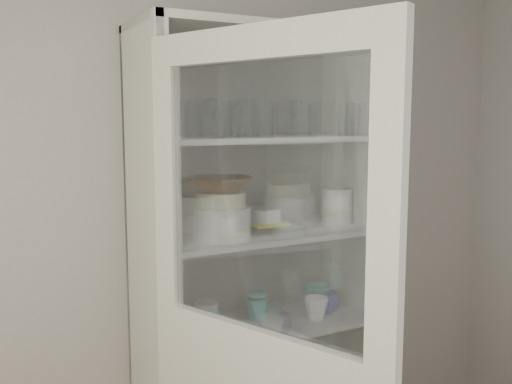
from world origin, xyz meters
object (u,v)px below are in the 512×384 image
goblet_3 (297,116)px  mug_blue (326,302)px  pantry_cabinet (249,300)px  plate_stack_front (221,223)px  goblet_0 (211,116)px  cream_bowl (221,200)px  glass_platter (265,227)px  teal_jar (257,306)px  yellow_trivet (265,223)px  grey_bowl_stack (337,206)px  goblet_2 (293,116)px  goblet_1 (243,116)px  measuring_cups (207,336)px  mug_teal (318,297)px  white_ramekin (265,215)px  white_canister (206,316)px  terracotta_bowl (221,184)px  mug_white (316,308)px  plate_stack_back (208,223)px

goblet_3 → mug_blue: bearing=-69.6°
pantry_cabinet → plate_stack_front: (-0.20, -0.14, 0.38)m
goblet_0 → cream_bowl: bearing=-100.2°
glass_platter → teal_jar: (-0.03, 0.02, -0.36)m
pantry_cabinet → yellow_trivet: (0.05, -0.05, 0.35)m
goblet_3 → teal_jar: 0.87m
goblet_3 → grey_bowl_stack: goblet_3 is taller
goblet_2 → goblet_1: bearing=-177.0°
goblet_1 → measuring_cups: 0.92m
goblet_3 → mug_teal: goblet_3 is taller
white_ramekin → mug_teal: (0.28, 0.01, -0.41)m
white_ramekin → yellow_trivet: bearing=0.0°
pantry_cabinet → white_canister: bearing=-166.9°
goblet_2 → plate_stack_front: bearing=-159.0°
yellow_trivet → white_canister: size_ratio=1.35×
yellow_trivet → measuring_cups: (-0.33, -0.11, -0.41)m
goblet_1 → mug_blue: goblet_1 is taller
measuring_cups → mug_teal: bearing=11.3°
goblet_0 → terracotta_bowl: size_ratio=0.68×
goblet_0 → glass_platter: (0.22, -0.06, -0.47)m
goblet_2 → goblet_3: 0.03m
white_ramekin → mug_blue: 0.50m
goblet_0 → cream_bowl: (-0.03, -0.15, -0.33)m
goblet_2 → mug_white: 0.86m
yellow_trivet → mug_teal: 0.47m
glass_platter → mug_blue: (0.28, -0.06, -0.36)m
cream_bowl → terracotta_bowl: 0.06m
goblet_2 → mug_blue: size_ratio=1.43×
pantry_cabinet → yellow_trivet: bearing=-41.5°
cream_bowl → mug_white: (0.44, -0.03, -0.51)m
cream_bowl → white_ramekin: 0.28m
goblet_2 → plate_stack_front: 0.63m
yellow_trivet → measuring_cups: bearing=-160.7°
plate_stack_back → measuring_cups: bearing=-115.7°
goblet_3 → plate_stack_back: goblet_3 is taller
goblet_3 → mug_white: (-0.03, -0.22, -0.84)m
plate_stack_front → mug_white: (0.44, -0.03, -0.41)m
pantry_cabinet → terracotta_bowl: pantry_cabinet is taller
goblet_2 → measuring_cups: bearing=-159.3°
terracotta_bowl → glass_platter: (0.25, 0.09, -0.21)m
grey_bowl_stack → plate_stack_back: bearing=165.7°
goblet_0 → measuring_cups: (-0.10, -0.17, -0.86)m
cream_bowl → glass_platter: cream_bowl is taller
mug_teal → measuring_cups: mug_teal is taller
goblet_0 → cream_bowl: goblet_0 is taller
terracotta_bowl → teal_jar: (0.22, 0.11, -0.56)m
mug_white → white_ramekin: bearing=173.1°
goblet_0 → terracotta_bowl: (-0.03, -0.15, -0.27)m
measuring_cups → white_canister: bearing=67.6°
pantry_cabinet → mug_blue: size_ratio=17.52×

